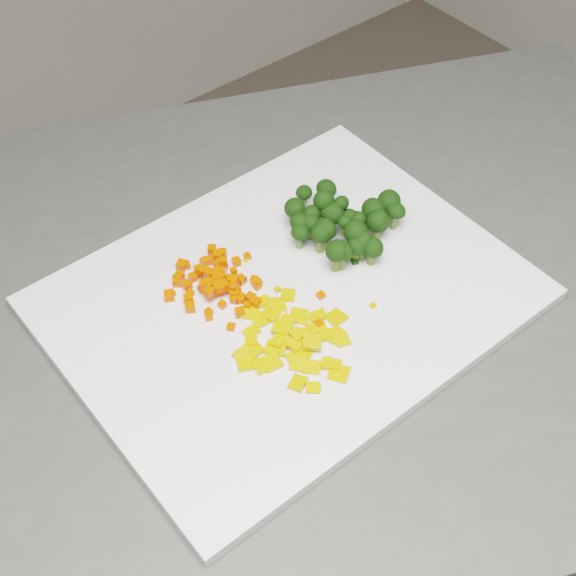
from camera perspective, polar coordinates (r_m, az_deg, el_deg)
counter_block at (r=1.28m, az=0.08°, el=-13.55°), size 1.29×1.12×0.90m
cutting_board at (r=0.89m, az=0.00°, el=-0.70°), size 0.49×0.38×0.01m
carrot_pile at (r=0.88m, az=-5.19°, el=0.83°), size 0.11×0.11×0.03m
pepper_pile at (r=0.83m, az=0.31°, el=-3.48°), size 0.13×0.13×0.02m
broccoli_pile at (r=0.93m, az=4.01°, el=5.52°), size 0.13×0.13×0.06m
carrot_cube_0 at (r=0.90m, az=-4.80°, el=1.23°), size 0.01×0.01×0.01m
carrot_cube_1 at (r=0.91m, az=-4.89°, el=1.64°), size 0.01×0.01×0.01m
carrot_cube_2 at (r=0.89m, az=-6.17°, el=1.23°), size 0.01×0.01×0.01m
carrot_cube_3 at (r=0.92m, az=-4.69°, el=2.47°), size 0.01×0.01×0.01m
carrot_cube_4 at (r=0.87m, az=-2.35°, el=-1.05°), size 0.01×0.01×0.01m
carrot_cube_5 at (r=0.86m, az=-5.65°, el=-1.72°), size 0.01×0.01×0.01m
carrot_cube_6 at (r=0.88m, az=-5.11°, el=0.42°), size 0.01×0.01×0.01m
carrot_cube_7 at (r=0.91m, az=-4.70°, el=1.64°), size 0.01×0.01×0.01m
carrot_cube_8 at (r=0.87m, az=-4.59°, el=0.14°), size 0.01×0.01×0.01m
carrot_cube_9 at (r=0.87m, az=-5.62°, el=-0.31°), size 0.01×0.01×0.01m
carrot_cube_10 at (r=0.92m, az=-5.01°, el=2.32°), size 0.01×0.01×0.01m
carrot_cube_11 at (r=0.88m, az=-3.41°, el=-0.58°), size 0.01×0.01×0.01m
carrot_cube_12 at (r=0.88m, az=-5.52°, el=0.56°), size 0.01×0.01×0.01m
carrot_cube_13 at (r=0.91m, az=-7.56°, el=1.62°), size 0.01×0.01×0.01m
carrot_cube_14 at (r=0.93m, az=-5.43°, el=2.72°), size 0.01×0.01×0.01m
carrot_cube_15 at (r=0.89m, az=-2.43°, el=0.61°), size 0.01×0.01×0.01m
carrot_cube_16 at (r=0.88m, az=-6.00°, el=0.23°), size 0.01×0.01×0.01m
carrot_cube_17 at (r=0.89m, az=-8.28°, el=-0.37°), size 0.01×0.01×0.01m
carrot_cube_18 at (r=0.87m, az=-3.94°, el=0.09°), size 0.01×0.01×0.01m
carrot_cube_19 at (r=0.88m, az=-3.91°, el=0.51°), size 0.01×0.01×0.01m
carrot_cube_20 at (r=0.91m, az=-6.21°, el=1.35°), size 0.01×0.01×0.01m
carrot_cube_21 at (r=0.91m, az=-5.95°, el=1.87°), size 0.01×0.01×0.01m
carrot_cube_22 at (r=0.87m, az=-3.37°, el=-0.85°), size 0.01×0.01×0.01m
carrot_cube_23 at (r=0.86m, az=-5.66°, el=-2.07°), size 0.01×0.01×0.01m
carrot_cube_24 at (r=0.86m, az=-3.47°, el=-1.76°), size 0.01×0.01×0.01m
carrot_cube_25 at (r=0.88m, az=-5.09°, el=0.69°), size 0.01×0.01×0.01m
carrot_cube_26 at (r=0.87m, az=-6.97°, el=-1.35°), size 0.01×0.01×0.01m
carrot_cube_27 at (r=0.89m, az=-5.15°, el=1.00°), size 0.01×0.01×0.01m
carrot_cube_28 at (r=0.90m, az=-4.62°, el=1.87°), size 0.01×0.01×0.01m
carrot_cube_29 at (r=0.88m, az=-8.45°, el=-0.54°), size 0.01×0.01×0.01m
carrot_cube_30 at (r=0.88m, az=-3.87°, el=-0.43°), size 0.01×0.01×0.01m
carrot_cube_31 at (r=0.88m, az=-3.66°, el=-0.10°), size 0.01×0.01×0.01m
carrot_cube_32 at (r=0.88m, az=-7.10°, el=-0.78°), size 0.01×0.01×0.01m
carrot_cube_33 at (r=0.89m, az=-7.21°, el=0.18°), size 0.01×0.01×0.01m
carrot_cube_34 at (r=0.88m, az=-4.82°, el=-0.09°), size 0.01×0.01×0.01m
carrot_cube_35 at (r=0.89m, az=-3.88°, el=1.22°), size 0.01×0.01×0.01m
carrot_cube_36 at (r=0.88m, az=-6.17°, el=0.02°), size 0.01×0.01×0.01m
carrot_cube_37 at (r=0.87m, az=-2.90°, el=-1.27°), size 0.01×0.01×0.01m
carrot_cube_38 at (r=0.89m, az=-3.35°, el=0.58°), size 0.01×0.01×0.01m
carrot_cube_39 at (r=0.87m, az=-2.67°, el=-0.70°), size 0.01×0.01×0.01m
carrot_cube_40 at (r=0.88m, az=-4.83°, el=0.74°), size 0.01×0.01×0.01m
carrot_cube_41 at (r=0.89m, az=-2.21°, el=0.11°), size 0.01×0.01×0.01m
carrot_cube_42 at (r=0.89m, az=-5.37°, el=0.01°), size 0.01×0.01×0.01m
carrot_cube_43 at (r=0.88m, az=-5.63°, el=0.25°), size 0.01×0.01×0.01m
carrot_cube_44 at (r=0.90m, az=-6.77°, el=0.76°), size 0.01×0.01×0.01m
carrot_cube_45 at (r=0.92m, az=-2.91°, el=2.27°), size 0.01×0.01×0.01m
carrot_cube_46 at (r=0.91m, az=-5.57°, el=1.95°), size 0.01×0.01×0.01m
carrot_cube_47 at (r=0.89m, az=-2.24°, el=0.38°), size 0.01×0.01×0.01m
carrot_cube_48 at (r=0.87m, az=-4.70°, el=-1.19°), size 0.01×0.01×0.01m
carrot_cube_49 at (r=0.91m, az=-7.23°, el=1.62°), size 0.01×0.01×0.01m
carrot_cube_50 at (r=0.89m, az=-5.79°, el=-0.06°), size 0.01×0.01×0.01m
carrot_cube_51 at (r=0.87m, az=-4.98°, el=0.03°), size 0.01×0.01×0.01m
carrot_cube_52 at (r=0.90m, az=-7.77°, el=0.76°), size 0.01×0.01×0.01m
carrot_cube_53 at (r=0.91m, az=-3.69°, el=1.88°), size 0.01×0.01×0.01m
carrot_cube_54 at (r=0.90m, az=-6.34°, el=1.23°), size 0.01×0.01×0.01m
carrot_cube_55 at (r=0.89m, az=-3.52°, el=0.55°), size 0.01×0.01×0.01m
carrot_cube_56 at (r=0.90m, az=-4.38°, el=0.71°), size 0.01×0.01×0.01m
carrot_cube_57 at (r=0.90m, az=-7.89°, el=0.43°), size 0.01×0.01×0.01m
carrot_cube_58 at (r=0.89m, az=-6.96°, el=-0.37°), size 0.01×0.01×0.01m
carrot_cube_59 at (r=0.89m, az=-5.63°, el=1.06°), size 0.01×0.01×0.01m
carrot_cube_60 at (r=0.87m, az=-3.84°, el=-0.82°), size 0.01×0.01×0.01m
pepper_chunk_0 at (r=0.82m, az=3.09°, el=-5.48°), size 0.02×0.02×0.01m
pepper_chunk_1 at (r=0.84m, az=-2.63°, el=-3.79°), size 0.02×0.02×0.01m
pepper_chunk_2 at (r=0.83m, az=-0.64°, el=-3.67°), size 0.03×0.02×0.01m
pepper_chunk_3 at (r=0.82m, az=1.68°, el=-5.65°), size 0.02×0.02×0.01m
pepper_chunk_4 at (r=0.82m, az=-1.19°, el=-5.31°), size 0.02×0.02×0.01m
pepper_chunk_5 at (r=0.85m, az=2.09°, el=-2.87°), size 0.02×0.02×0.01m
pepper_chunk_6 at (r=0.83m, az=1.72°, el=-3.85°), size 0.03×0.03×0.01m
pepper_chunk_7 at (r=0.86m, az=0.91°, el=-2.15°), size 0.02×0.02×0.01m
pepper_chunk_8 at (r=0.83m, az=0.65°, el=-4.96°), size 0.02×0.02×0.01m
pepper_chunk_9 at (r=0.82m, az=-3.01°, el=-5.36°), size 0.02×0.02×0.01m
pepper_chunk_10 at (r=0.81m, az=0.72°, el=-6.76°), size 0.02×0.02×0.01m
pepper_chunk_11 at (r=0.82m, az=0.75°, el=-5.40°), size 0.02×0.02×0.01m
pepper_chunk_12 at (r=0.87m, az=-0.78°, el=-1.20°), size 0.03×0.03×0.01m
pepper_chunk_13 at (r=0.85m, az=-0.13°, el=-2.32°), size 0.02×0.02×0.01m
pepper_chunk_14 at (r=0.86m, az=-2.10°, el=-2.21°), size 0.02×0.02×0.01m
pepper_chunk_15 at (r=0.86m, az=2.10°, el=-1.98°), size 0.02×0.02×0.01m
pepper_chunk_16 at (r=0.83m, az=-3.23°, el=-4.66°), size 0.02×0.02×0.01m
pepper_chunk_17 at (r=0.80m, az=1.80°, el=-7.10°), size 0.02×0.02×0.01m
pepper_chunk_18 at (r=0.85m, az=3.11°, el=-3.22°), size 0.02×0.02×0.01m
pepper_chunk_19 at (r=0.87m, az=-1.77°, el=-0.96°), size 0.02×0.02×0.00m
pepper_chunk_20 at (r=0.83m, az=-0.86°, el=-4.30°), size 0.03×0.03×0.01m
pepper_chunk_21 at (r=0.84m, az=3.46°, el=-3.44°), size 0.02×0.01×0.01m
pepper_chunk_22 at (r=0.84m, az=1.11°, el=-3.20°), size 0.02×0.02×0.00m
pepper_chunk_23 at (r=0.84m, az=2.80°, el=-3.35°), size 0.02×0.02×0.01m
pepper_chunk_24 at (r=0.86m, az=3.42°, el=-2.09°), size 0.02×0.02×0.01m
pepper_chunk_25 at (r=0.83m, az=-2.36°, el=-4.33°), size 0.02×0.02×0.01m
pepper_chunk_26 at (r=0.84m, az=-0.42°, el=-2.85°), size 0.02×0.03×0.01m
pepper_chunk_27 at (r=0.84m, az=3.85°, el=-3.66°), size 0.02×0.02×0.01m
pepper_chunk_28 at (r=0.83m, az=-2.74°, el=-4.87°), size 0.02×0.02×0.01m
pepper_chunk_29 at (r=0.88m, az=-0.00°, el=-0.51°), size 0.02×0.02×0.01m
pepper_chunk_30 at (r=0.84m, az=0.64°, el=-3.27°), size 0.02×0.02×0.01m
pepper_chunk_31 at (r=0.83m, az=0.99°, el=-4.21°), size 0.02×0.02×0.01m
pepper_chunk_32 at (r=0.86m, az=-1.25°, el=-1.87°), size 0.02×0.02×0.01m
pepper_chunk_33 at (r=0.82m, az=3.63°, el=-6.09°), size 0.03×0.03×0.01m
pepper_chunk_34 at (r=0.86m, az=-2.76°, el=-1.78°), size 0.02×0.02×0.01m
pepper_chunk_35 at (r=0.83m, az=1.15°, el=-4.41°), size 0.03×0.03×0.01m
pepper_chunk_36 at (r=0.86m, az=0.78°, el=-1.87°), size 0.02×0.02×0.01m
pepper_chunk_37 at (r=0.82m, az=-1.87°, el=-5.53°), size 0.02×0.02×0.01m
pepper_chunk_38 at (r=0.83m, az=0.30°, el=-4.02°), size 0.02×0.02×0.01m
pepper_chunk_39 at (r=0.85m, az=-2.62°, el=-3.13°), size 0.02×0.01×0.01m
pepper_chunk_40 at (r=0.82m, az=3.07°, el=-5.43°), size 0.02×0.03×0.01m
broccoli_floret_0 at (r=0.95m, az=7.59°, el=5.05°), size 0.03×0.03×0.04m
broccoli_floret_1 at (r=0.93m, az=6.32°, el=4.39°), size 0.04×0.04×0.04m
broccoli_floret_2 at (r=0.94m, az=1.65°, el=4.85°), size 0.03×0.03×0.04m
broccoli_floret_3 at (r=0.92m, az=4.76°, el=3.51°), size 0.02×0.02×0.03m
broccoli_floret_4 at (r=0.93m, az=3.74°, el=5.62°), size 0.03×0.03×0.03m
broccoli_floret_5 at (r=0.90m, az=3.88°, el=2.17°), size 0.03×0.03×0.04m
broccoli_floret_6 at (r=0.97m, az=1.10°, el=6.50°), size 0.03×0.03×0.03m
broccoli_floret_7 at (r=0.94m, az=0.43°, el=5.30°), size 0.04×0.04×0.04m
broccoli_floret_8 at (r=0.92m, az=0.83°, el=3.63°), size 0.03×0.03×0.03m
broccoli_floret_9 at (r=0.92m, az=2.32°, el=3.87°), size 0.03×0.03×0.03m
broccoli_floret_10 at (r=0.94m, az=4.98°, el=4.49°), size 0.03×0.03×0.03m
broccoli_floret_11 at (r=0.91m, az=4.03°, el=4.39°), size 0.02×0.02×0.03m
broccoli_floret_12 at (r=0.91m, az=5.28°, el=2.89°), size 0.03×0.03×0.04m
broccoli_floret_13 at (r=0.93m, az=0.77°, el=4.44°), size 0.03×0.03×0.03m
broccoli_floret_14 at (r=0.95m, az=5.99°, el=5.21°), size 0.04×0.04×0.04m
broccoli_floret_15 at (r=0.93m, az=2.50°, el=5.95°), size 0.04×0.04×0.03m
broccoli_floret_16 at (r=0.89m, az=3.44°, el=2.24°), size 0.04×0.04×0.04m
broccoli_floret_17 at (r=0.91m, az=4.85°, el=2.68°), size 0.03×0.03×0.03m
broccoli_floret_18 at (r=0.91m, az=5.99°, el=2.52°), size 0.03×0.03×0.03m
broccoli_floret_19 at (r=0.96m, az=7.09°, el=5.75°), size 0.04×0.04×0.04m
broccoli_floret_20 at (r=0.94m, az=3.07°, el=4.95°), size 0.04×0.04×0.04m
broccoli_floret_21 at (r=0.93m, az=0.79°, el=4.32°), size 0.03×0.03×0.03m
broccoli_floret_22 at (r=0.91m, az=2.33°, el=3.52°), size 0.04×0.04×0.04m
broccoli_floret_23 at (r=0.94m, az=4.25°, el=4.70°), size 0.03×0.03×0.03m
broccoli_floret_24 at (r=0.92m, az=4.73°, el=3.57°), size 0.04×0.04×0.04m
broccoli_floret_25 at (r=0.97m, az=2.68°, el=6.72°), size 0.03×0.03×0.03m
broccoli_floret_26 at (r=0.94m, az=4.66°, el=4.58°), size 0.03×0.03×0.03m
broccoli_floret_27 at (r=0.93m, az=1.57°, el=4.32°), size 0.03×0.03×0.03m
broccoli_floret_28 at (r=0.92m, az=2.59°, el=3.75°), size 0.04×0.04×0.04m
stray_bit_0 at (r=0.92m, az=4.78°, el=1.93°), size 0.01×0.01×0.01m
stray_bit_1 at (r=0.85m, az=-4.08°, el=-2.78°), size 0.01×0.01×0.01m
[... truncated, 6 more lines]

